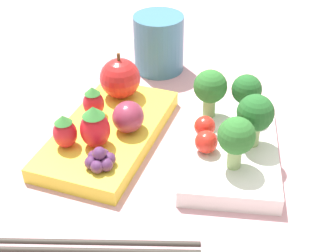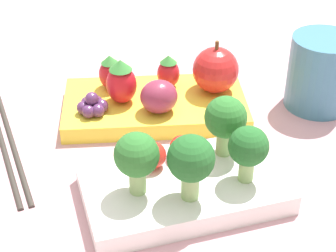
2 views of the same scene
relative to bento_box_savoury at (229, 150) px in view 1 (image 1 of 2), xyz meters
The scene contains 17 objects.
ground_plane 0.07m from the bento_box_savoury, 93.38° to the right, with size 4.00×4.00×0.00m, color #C6939E.
bento_box_savoury is the anchor object (origin of this frame).
bento_box_fruit 0.15m from the bento_box_savoury, 93.53° to the right, with size 0.22×0.13×0.02m.
broccoli_floret_0 0.06m from the bento_box_savoury, 10.79° to the left, with size 0.04×0.04×0.06m.
broccoli_floret_1 0.06m from the bento_box_savoury, 108.10° to the left, with size 0.04×0.04×0.06m.
broccoli_floret_2 0.08m from the bento_box_savoury, 148.00° to the right, with size 0.04×0.04×0.06m.
broccoli_floret_3 0.08m from the bento_box_savoury, 169.73° to the left, with size 0.04×0.04×0.06m.
cherry_tomato_0 0.04m from the bento_box_savoury, 51.81° to the right, with size 0.03×0.03×0.03m.
cherry_tomato_1 0.04m from the bento_box_savoury, 107.30° to the right, with size 0.02×0.02×0.02m.
apple 0.17m from the bento_box_savoury, 116.41° to the right, with size 0.05×0.05×0.06m.
strawberry_0 0.19m from the bento_box_savoury, 77.36° to the right, with size 0.03×0.03×0.04m.
strawberry_1 0.18m from the bento_box_savoury, 98.29° to the right, with size 0.03×0.03×0.04m.
strawberry_2 0.16m from the bento_box_savoury, 77.73° to the right, with size 0.03×0.03×0.05m.
plum 0.12m from the bento_box_savoury, 93.95° to the right, with size 0.04×0.04×0.04m.
grape_cluster 0.15m from the bento_box_savoury, 63.27° to the right, with size 0.03×0.03×0.02m.
drinking_cup 0.23m from the bento_box_savoury, 146.44° to the right, with size 0.07×0.07×0.09m.
chopsticks_pair 0.20m from the bento_box_savoury, 35.72° to the right, with size 0.05×0.21×0.01m.
Camera 1 is at (0.43, 0.09, 0.35)m, focal length 50.00 mm.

